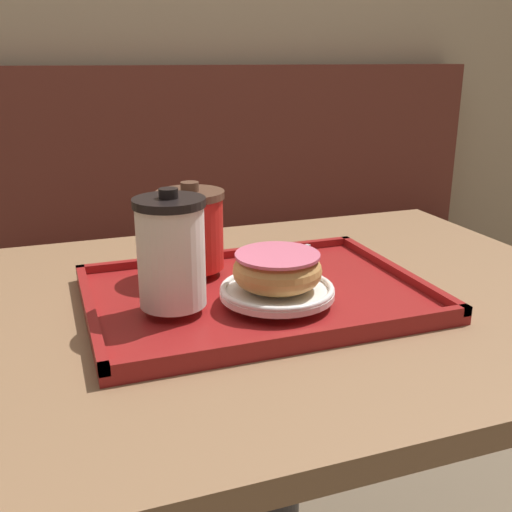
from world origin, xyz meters
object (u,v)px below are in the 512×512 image
coffee_cup_front (171,252)px  spoon (264,259)px  coffee_cup_rear (191,229)px  donut_chocolate_glazed (277,269)px

coffee_cup_front → spoon: 0.21m
coffee_cup_rear → donut_chocolate_glazed: 0.16m
donut_chocolate_glazed → spoon: donut_chocolate_glazed is taller
donut_chocolate_glazed → spoon: bearing=76.4°
coffee_cup_front → donut_chocolate_glazed: 0.14m
coffee_cup_rear → donut_chocolate_glazed: size_ratio=1.10×
coffee_cup_front → coffee_cup_rear: size_ratio=1.16×
coffee_cup_front → spoon: coffee_cup_front is taller
coffee_cup_front → donut_chocolate_glazed: bearing=-7.5°
coffee_cup_rear → spoon: bearing=-6.3°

